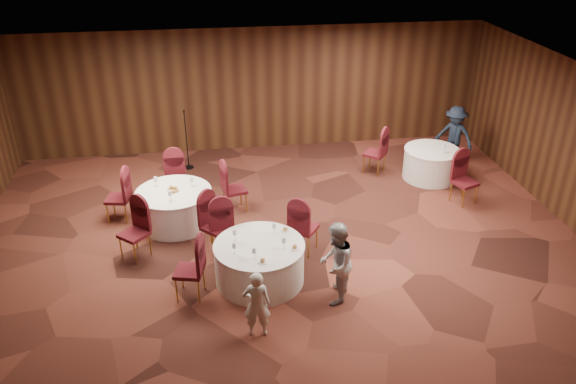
{
  "coord_description": "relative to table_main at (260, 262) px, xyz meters",
  "views": [
    {
      "loc": [
        -1.18,
        -9.05,
        6.04
      ],
      "look_at": [
        0.2,
        0.2,
        1.1
      ],
      "focal_mm": 35.0,
      "sensor_mm": 36.0,
      "label": 1
    }
  ],
  "objects": [
    {
      "name": "ground",
      "position": [
        0.48,
        0.98,
        -0.38
      ],
      "size": [
        12.0,
        12.0,
        0.0
      ],
      "primitive_type": "plane",
      "color": "black",
      "rests_on": "ground"
    },
    {
      "name": "room_shell",
      "position": [
        0.48,
        0.98,
        1.59
      ],
      "size": [
        12.0,
        12.0,
        12.0
      ],
      "color": "silver",
      "rests_on": "ground"
    },
    {
      "name": "table_main",
      "position": [
        0.0,
        0.0,
        0.0
      ],
      "size": [
        1.59,
        1.59,
        0.74
      ],
      "color": "silver",
      "rests_on": "ground"
    },
    {
      "name": "table_left",
      "position": [
        -1.52,
        2.23,
        0.0
      ],
      "size": [
        1.54,
        1.54,
        0.74
      ],
      "color": "silver",
      "rests_on": "ground"
    },
    {
      "name": "table_right",
      "position": [
        4.48,
        3.48,
        0.0
      ],
      "size": [
        1.31,
        1.31,
        0.74
      ],
      "color": "silver",
      "rests_on": "ground"
    },
    {
      "name": "chairs_main",
      "position": [
        -0.3,
        0.59,
        0.12
      ],
      "size": [
        2.81,
        2.0,
        1.0
      ],
      "color": "#3C0C13",
      "rests_on": "ground"
    },
    {
      "name": "chairs_left",
      "position": [
        -1.48,
        2.18,
        0.12
      ],
      "size": [
        3.04,
        3.11,
        1.0
      ],
      "color": "#3C0C13",
      "rests_on": "ground"
    },
    {
      "name": "chairs_right",
      "position": [
        3.99,
        3.09,
        0.12
      ],
      "size": [
        2.22,
        2.51,
        1.0
      ],
      "color": "#3C0C13",
      "rests_on": "ground"
    },
    {
      "name": "tabletop_main",
      "position": [
        0.13,
        -0.08,
        0.47
      ],
      "size": [
        1.13,
        1.06,
        0.22
      ],
      "color": "silver",
      "rests_on": "table_main"
    },
    {
      "name": "tabletop_left",
      "position": [
        -1.52,
        2.23,
        0.45
      ],
      "size": [
        0.8,
        0.75,
        0.22
      ],
      "color": "silver",
      "rests_on": "table_left"
    },
    {
      "name": "tabletop_right",
      "position": [
        4.66,
        3.27,
        0.52
      ],
      "size": [
        0.08,
        0.08,
        0.22
      ],
      "color": "silver",
      "rests_on": "table_right"
    },
    {
      "name": "mic_stand",
      "position": [
        -1.29,
        4.91,
        0.05
      ],
      "size": [
        0.24,
        0.24,
        1.5
      ],
      "color": "black",
      "rests_on": "ground"
    },
    {
      "name": "woman_a",
      "position": [
        -0.18,
        -1.37,
        0.21
      ],
      "size": [
        0.45,
        0.32,
        1.16
      ],
      "primitive_type": "imported",
      "rotation": [
        0.0,
        0.0,
        3.04
      ],
      "color": "silver",
      "rests_on": "ground"
    },
    {
      "name": "woman_b",
      "position": [
        1.18,
        -0.72,
        0.35
      ],
      "size": [
        0.78,
        0.87,
        1.46
      ],
      "primitive_type": "imported",
      "rotation": [
        0.0,
        0.0,
        4.32
      ],
      "color": "#A7A6AB",
      "rests_on": "ground"
    },
    {
      "name": "man_c",
      "position": [
        5.33,
        4.21,
        0.38
      ],
      "size": [
        1.09,
        1.08,
        1.5
      ],
      "primitive_type": "imported",
      "rotation": [
        0.0,
        0.0,
        5.52
      ],
      "color": "#151F30",
      "rests_on": "ground"
    }
  ]
}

